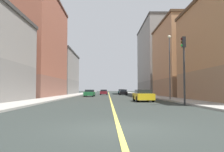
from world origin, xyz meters
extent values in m
plane|color=#29302C|center=(0.00, 0.00, 0.00)|extent=(400.00, 400.00, 0.00)
cube|color=#9E9B93|center=(8.01, 49.00, 0.07)|extent=(3.12, 168.00, 0.15)
cube|color=#9E9B93|center=(-8.01, 49.00, 0.07)|extent=(3.12, 168.00, 0.15)
cube|color=#E5D14C|center=(0.00, 49.00, 0.01)|extent=(0.16, 154.00, 0.01)
cube|color=#8F6B4F|center=(15.48, 37.91, 1.62)|extent=(11.81, 16.71, 3.25)
cube|color=#A8754C|center=(15.48, 37.91, 8.36)|extent=(11.81, 16.71, 10.23)
cube|color=#4B3422|center=(15.48, 37.91, 13.68)|extent=(12.11, 17.01, 0.40)
cube|color=slate|center=(15.48, 61.35, 1.76)|extent=(11.81, 24.66, 3.51)
cube|color=gray|center=(15.48, 61.35, 11.40)|extent=(11.81, 24.66, 15.78)
cube|color=#3B3937|center=(15.48, 61.35, 19.49)|extent=(12.11, 24.96, 0.40)
cube|color=brown|center=(-15.48, 36.86, 1.71)|extent=(11.81, 22.07, 3.43)
cube|color=#93513D|center=(-15.48, 36.86, 10.57)|extent=(11.81, 22.07, 14.28)
cube|color=#42241B|center=(-15.48, 36.86, 17.91)|extent=(12.11, 22.37, 0.40)
cube|color=slate|center=(-15.48, 60.37, 1.94)|extent=(11.81, 22.58, 3.87)
cube|color=gray|center=(-15.48, 60.37, 7.52)|extent=(11.81, 22.58, 7.30)
cube|color=#3B3937|center=(-15.48, 60.37, 11.37)|extent=(12.11, 22.88, 0.40)
cylinder|color=#2D2D2D|center=(6.06, 12.18, 2.44)|extent=(0.16, 0.16, 4.89)
cube|color=black|center=(6.06, 12.18, 5.34)|extent=(0.28, 0.32, 0.90)
sphere|color=#320404|center=(5.90, 12.18, 5.61)|extent=(0.20, 0.20, 0.20)
sphere|color=#352204|center=(5.90, 12.18, 5.33)|extent=(0.20, 0.20, 0.20)
sphere|color=green|center=(5.90, 12.18, 5.05)|extent=(0.20, 0.20, 0.20)
cylinder|color=#4C4C51|center=(7.06, 20.97, 3.84)|extent=(0.14, 0.14, 7.37)
sphere|color=#EAEACC|center=(7.06, 20.97, 7.67)|extent=(0.36, 0.36, 0.36)
cube|color=#1E6B38|center=(-3.76, 38.17, 0.55)|extent=(1.92, 4.62, 0.66)
cube|color=black|center=(-3.75, 38.25, 1.08)|extent=(1.60, 2.04, 0.41)
cylinder|color=black|center=(-4.47, 39.62, 0.32)|extent=(0.25, 0.65, 0.64)
cylinder|color=black|center=(-2.92, 39.55, 0.32)|extent=(0.25, 0.65, 0.64)
cylinder|color=black|center=(-4.60, 36.80, 0.32)|extent=(0.25, 0.65, 0.64)
cylinder|color=black|center=(-3.04, 36.73, 0.32)|extent=(0.25, 0.65, 0.64)
cube|color=maroon|center=(-1.30, 52.48, 0.55)|extent=(1.79, 3.97, 0.65)
cube|color=black|center=(-1.30, 52.51, 1.08)|extent=(1.55, 1.93, 0.41)
cylinder|color=black|center=(-2.07, 53.71, 0.32)|extent=(0.23, 0.64, 0.64)
cylinder|color=black|center=(-0.50, 53.69, 0.32)|extent=(0.23, 0.64, 0.64)
cylinder|color=black|center=(-2.10, 51.26, 0.32)|extent=(0.23, 0.64, 0.64)
cylinder|color=black|center=(-0.53, 51.24, 0.32)|extent=(0.23, 0.64, 0.64)
cube|color=gold|center=(3.55, 18.90, 0.55)|extent=(1.95, 4.18, 0.67)
cube|color=black|center=(3.55, 18.86, 1.10)|extent=(1.66, 2.18, 0.42)
cylinder|color=black|center=(2.68, 20.15, 0.32)|extent=(0.24, 0.65, 0.64)
cylinder|color=black|center=(4.33, 20.21, 0.32)|extent=(0.24, 0.65, 0.64)
cylinder|color=black|center=(2.76, 17.60, 0.32)|extent=(0.24, 0.65, 0.64)
cylinder|color=black|center=(4.41, 17.65, 0.32)|extent=(0.24, 0.65, 0.64)
cube|color=black|center=(3.42, 51.78, 0.52)|extent=(1.79, 4.28, 0.61)
cube|color=black|center=(3.42, 51.88, 1.07)|extent=(1.57, 2.16, 0.48)
cylinder|color=black|center=(2.61, 53.10, 0.32)|extent=(0.22, 0.64, 0.64)
cylinder|color=black|center=(4.22, 53.11, 0.32)|extent=(0.22, 0.64, 0.64)
cylinder|color=black|center=(2.63, 50.45, 0.32)|extent=(0.22, 0.64, 0.64)
cylinder|color=black|center=(4.23, 50.46, 0.32)|extent=(0.22, 0.64, 0.64)
cube|color=#196670|center=(3.81, 67.41, 0.54)|extent=(1.87, 4.20, 0.65)
cube|color=black|center=(3.82, 67.51, 1.12)|extent=(1.63, 1.99, 0.51)
cylinder|color=black|center=(3.00, 68.71, 0.32)|extent=(0.23, 0.64, 0.64)
cylinder|color=black|center=(4.66, 68.69, 0.32)|extent=(0.23, 0.64, 0.64)
cylinder|color=black|center=(2.97, 66.12, 0.32)|extent=(0.23, 0.64, 0.64)
cylinder|color=black|center=(4.63, 66.10, 0.32)|extent=(0.23, 0.64, 0.64)
camera|label=1|loc=(-0.39, -8.58, 1.33)|focal=40.00mm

